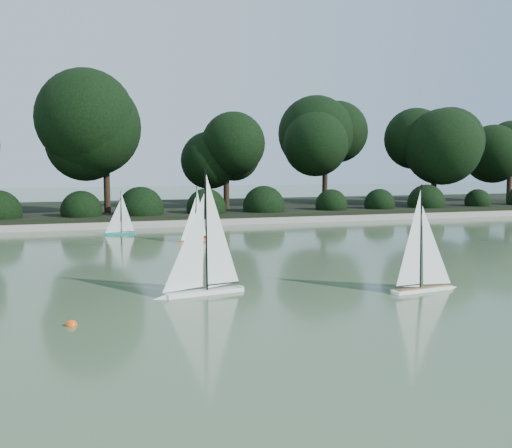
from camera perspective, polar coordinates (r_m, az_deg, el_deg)
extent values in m
plane|color=#324529|center=(8.71, 9.47, -6.14)|extent=(80.00, 80.00, 0.00)
cube|color=gray|center=(17.13, -4.22, 0.19)|extent=(40.00, 0.35, 0.18)
cube|color=black|center=(21.02, -6.70, 1.40)|extent=(40.00, 8.00, 0.30)
cylinder|color=black|center=(18.54, -14.67, 2.74)|extent=(0.20, 0.20, 1.66)
sphere|color=black|center=(18.54, -14.83, 9.00)|extent=(2.66, 2.66, 2.66)
cylinder|color=black|center=(19.64, -2.98, 2.52)|extent=(0.20, 0.20, 1.26)
sphere|color=black|center=(19.61, -3.00, 7.12)|extent=(2.10, 2.10, 2.10)
cylinder|color=black|center=(21.62, 6.89, 3.42)|extent=(0.20, 0.20, 1.73)
sphere|color=black|center=(21.63, 6.96, 9.05)|extent=(2.80, 2.80, 2.80)
cylinder|color=black|center=(22.64, 17.33, 2.99)|extent=(0.20, 0.20, 1.48)
sphere|color=black|center=(22.62, 17.48, 7.73)|extent=(2.52, 2.52, 2.52)
cylinder|color=black|center=(25.58, 23.97, 2.98)|extent=(0.20, 0.20, 1.40)
sphere|color=black|center=(25.56, 24.13, 6.81)|extent=(2.24, 2.24, 2.24)
sphere|color=black|center=(17.68, -24.23, 1.03)|extent=(1.10, 1.10, 1.10)
sphere|color=black|center=(17.55, -17.74, 1.24)|extent=(1.10, 1.10, 1.10)
sphere|color=black|center=(17.65, -11.23, 1.43)|extent=(1.10, 1.10, 1.10)
sphere|color=black|center=(17.97, -4.88, 1.61)|extent=(1.10, 1.10, 1.10)
sphere|color=black|center=(18.50, 1.18, 1.75)|extent=(1.10, 1.10, 1.10)
sphere|color=black|center=(19.23, 6.85, 1.87)|extent=(1.10, 1.10, 1.10)
sphere|color=black|center=(20.13, 12.05, 1.97)|extent=(1.10, 1.10, 1.10)
sphere|color=black|center=(21.18, 16.77, 2.04)|extent=(1.10, 1.10, 1.10)
sphere|color=black|center=(22.36, 21.02, 2.09)|extent=(1.10, 1.10, 1.10)
cube|color=white|center=(8.10, -5.25, -6.61)|extent=(1.12, 0.41, 0.11)
cone|color=white|center=(7.89, -9.59, -7.01)|extent=(0.25, 0.25, 0.22)
cylinder|color=white|center=(8.31, -1.72, -6.26)|extent=(0.15, 0.15, 0.11)
cylinder|color=black|center=(7.97, -4.95, -0.20)|extent=(0.03, 0.03, 1.70)
cylinder|color=black|center=(8.18, -3.32, -5.60)|extent=(0.50, 0.10, 0.02)
cube|color=white|center=(8.60, 16.34, -6.14)|extent=(0.98, 0.32, 0.10)
cone|color=white|center=(8.97, 19.03, -5.73)|extent=(0.22, 0.22, 0.19)
cylinder|color=white|center=(8.29, 13.83, -6.51)|extent=(0.13, 0.13, 0.10)
cube|color=olive|center=(8.59, 16.35, -5.80)|extent=(0.89, 0.26, 0.01)
cylinder|color=black|center=(8.44, 16.25, -0.91)|extent=(0.02, 0.02, 1.49)
cylinder|color=black|center=(8.41, 15.02, -5.63)|extent=(0.44, 0.07, 0.02)
cube|color=#E45518|center=(13.57, -6.19, -1.56)|extent=(0.77, 0.61, 0.08)
cone|color=#E45518|center=(13.24, -7.62, -1.78)|extent=(0.23, 0.23, 0.16)
cylinder|color=#E45518|center=(13.87, -5.01, -1.39)|extent=(0.14, 0.14, 0.08)
cylinder|color=black|center=(13.53, -6.10, 1.30)|extent=(0.02, 0.02, 1.28)
cylinder|color=black|center=(13.72, -5.55, -1.10)|extent=(0.32, 0.23, 0.01)
cube|color=#038A8C|center=(15.19, -13.40, -0.91)|extent=(0.72, 0.18, 0.07)
cone|color=#038A8C|center=(15.20, -14.95, -0.95)|extent=(0.15, 0.15, 0.14)
cylinder|color=#038A8C|center=(15.20, -12.06, -0.87)|extent=(0.09, 0.09, 0.07)
cylinder|color=black|center=(15.14, -13.32, 1.29)|extent=(0.01, 0.01, 1.10)
cylinder|color=black|center=(15.19, -12.68, -0.60)|extent=(0.33, 0.03, 0.01)
sphere|color=#F6510C|center=(6.87, -17.97, -9.65)|extent=(0.13, 0.13, 0.13)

